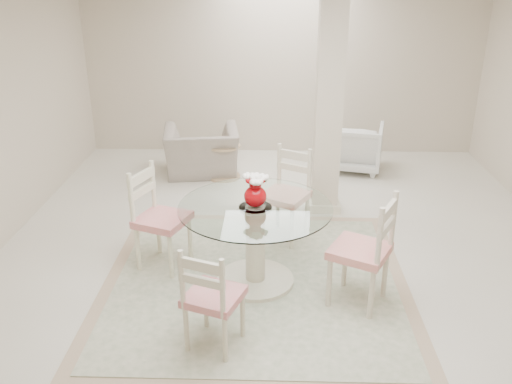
{
  "coord_description": "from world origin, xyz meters",
  "views": [
    {
      "loc": [
        -0.15,
        -4.79,
        2.81
      ],
      "look_at": [
        -0.29,
        -0.21,
        0.85
      ],
      "focal_mm": 38.0,
      "sensor_mm": 36.0,
      "label": 1
    }
  ],
  "objects_px": {
    "recliner_taupe": "(202,151)",
    "dining_chair_north": "(288,187)",
    "dining_table": "(255,245)",
    "red_vase": "(255,190)",
    "column": "(329,100)",
    "dining_chair_west": "(155,211)",
    "dining_chair_east": "(369,244)",
    "dining_chair_south": "(210,292)",
    "armchair_white": "(356,147)",
    "side_table": "(224,163)"
  },
  "relations": [
    {
      "from": "recliner_taupe",
      "to": "dining_chair_north",
      "type": "bearing_deg",
      "value": 114.04
    },
    {
      "from": "dining_table",
      "to": "red_vase",
      "type": "xyz_separation_m",
      "value": [
        0.0,
        -0.0,
        0.54
      ]
    },
    {
      "from": "column",
      "to": "dining_table",
      "type": "relative_size",
      "value": 1.95
    },
    {
      "from": "dining_chair_west",
      "to": "red_vase",
      "type": "bearing_deg",
      "value": -86.46
    },
    {
      "from": "dining_chair_east",
      "to": "dining_chair_south",
      "type": "height_order",
      "value": "dining_chair_east"
    },
    {
      "from": "red_vase",
      "to": "armchair_white",
      "type": "distance_m",
      "value": 3.44
    },
    {
      "from": "recliner_taupe",
      "to": "side_table",
      "type": "relative_size",
      "value": 2.1
    },
    {
      "from": "red_vase",
      "to": "recliner_taupe",
      "type": "bearing_deg",
      "value": 106.58
    },
    {
      "from": "column",
      "to": "dining_chair_east",
      "type": "distance_m",
      "value": 2.17
    },
    {
      "from": "column",
      "to": "dining_chair_north",
      "type": "height_order",
      "value": "column"
    },
    {
      "from": "red_vase",
      "to": "side_table",
      "type": "height_order",
      "value": "red_vase"
    },
    {
      "from": "red_vase",
      "to": "dining_chair_north",
      "type": "relative_size",
      "value": 0.28
    },
    {
      "from": "dining_table",
      "to": "dining_chair_south",
      "type": "distance_m",
      "value": 1.02
    },
    {
      "from": "column",
      "to": "red_vase",
      "type": "height_order",
      "value": "column"
    },
    {
      "from": "dining_chair_north",
      "to": "dining_table",
      "type": "bearing_deg",
      "value": -79.5
    },
    {
      "from": "red_vase",
      "to": "dining_chair_east",
      "type": "xyz_separation_m",
      "value": [
        0.97,
        -0.32,
        -0.34
      ]
    },
    {
      "from": "dining_chair_north",
      "to": "armchair_white",
      "type": "xyz_separation_m",
      "value": [
        1.03,
        2.13,
        -0.24
      ]
    },
    {
      "from": "column",
      "to": "armchair_white",
      "type": "relative_size",
      "value": 3.6
    },
    {
      "from": "dining_chair_south",
      "to": "dining_chair_north",
      "type": "bearing_deg",
      "value": -87.43
    },
    {
      "from": "dining_table",
      "to": "armchair_white",
      "type": "distance_m",
      "value": 3.38
    },
    {
      "from": "dining_chair_north",
      "to": "dining_chair_west",
      "type": "xyz_separation_m",
      "value": [
        -1.3,
        -0.66,
        0.01
      ]
    },
    {
      "from": "dining_table",
      "to": "dining_chair_west",
      "type": "height_order",
      "value": "dining_chair_west"
    },
    {
      "from": "dining_chair_west",
      "to": "recliner_taupe",
      "type": "bearing_deg",
      "value": 18.64
    },
    {
      "from": "dining_chair_north",
      "to": "armchair_white",
      "type": "relative_size",
      "value": 1.47
    },
    {
      "from": "column",
      "to": "dining_table",
      "type": "bearing_deg",
      "value": -114.68
    },
    {
      "from": "red_vase",
      "to": "column",
      "type": "bearing_deg",
      "value": 65.35
    },
    {
      "from": "side_table",
      "to": "dining_chair_east",
      "type": "bearing_deg",
      "value": -63.63
    },
    {
      "from": "dining_chair_north",
      "to": "side_table",
      "type": "height_order",
      "value": "dining_chair_north"
    },
    {
      "from": "dining_chair_north",
      "to": "side_table",
      "type": "bearing_deg",
      "value": 144.91
    },
    {
      "from": "dining_table",
      "to": "red_vase",
      "type": "height_order",
      "value": "red_vase"
    },
    {
      "from": "dining_table",
      "to": "dining_chair_north",
      "type": "height_order",
      "value": "dining_chair_north"
    },
    {
      "from": "red_vase",
      "to": "dining_chair_south",
      "type": "distance_m",
      "value": 1.1
    },
    {
      "from": "recliner_taupe",
      "to": "armchair_white",
      "type": "xyz_separation_m",
      "value": [
        2.2,
        0.24,
        0.01
      ]
    },
    {
      "from": "dining_chair_north",
      "to": "dining_chair_west",
      "type": "height_order",
      "value": "dining_chair_west"
    },
    {
      "from": "armchair_white",
      "to": "dining_table",
      "type": "bearing_deg",
      "value": 79.11
    },
    {
      "from": "dining_table",
      "to": "armchair_white",
      "type": "xyz_separation_m",
      "value": [
        1.35,
        3.1,
        -0.07
      ]
    },
    {
      "from": "column",
      "to": "side_table",
      "type": "height_order",
      "value": "column"
    },
    {
      "from": "red_vase",
      "to": "dining_chair_north",
      "type": "distance_m",
      "value": 1.08
    },
    {
      "from": "recliner_taupe",
      "to": "side_table",
      "type": "height_order",
      "value": "recliner_taupe"
    },
    {
      "from": "recliner_taupe",
      "to": "dining_chair_east",
      "type": "bearing_deg",
      "value": 112.09
    },
    {
      "from": "dining_table",
      "to": "side_table",
      "type": "relative_size",
      "value": 2.86
    },
    {
      "from": "red_vase",
      "to": "armchair_white",
      "type": "xyz_separation_m",
      "value": [
        1.35,
        3.1,
        -0.61
      ]
    },
    {
      "from": "dining_chair_east",
      "to": "red_vase",
      "type": "bearing_deg",
      "value": -80.61
    },
    {
      "from": "dining_chair_north",
      "to": "red_vase",
      "type": "bearing_deg",
      "value": -79.44
    },
    {
      "from": "dining_chair_west",
      "to": "recliner_taupe",
      "type": "relative_size",
      "value": 1.11
    },
    {
      "from": "dining_table",
      "to": "recliner_taupe",
      "type": "bearing_deg",
      "value": 106.56
    },
    {
      "from": "dining_chair_east",
      "to": "dining_chair_south",
      "type": "xyz_separation_m",
      "value": [
        -1.28,
        -0.65,
        -0.08
      ]
    },
    {
      "from": "red_vase",
      "to": "armchair_white",
      "type": "bearing_deg",
      "value": 66.45
    },
    {
      "from": "column",
      "to": "red_vase",
      "type": "relative_size",
      "value": 8.77
    },
    {
      "from": "dining_chair_west",
      "to": "dining_chair_south",
      "type": "xyz_separation_m",
      "value": [
        0.66,
        -1.28,
        -0.07
      ]
    }
  ]
}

